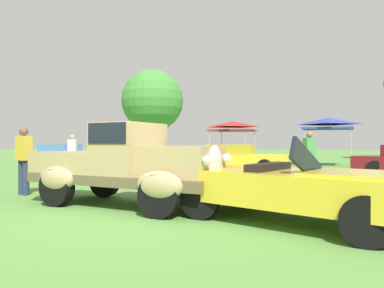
% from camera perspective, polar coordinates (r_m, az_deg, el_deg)
% --- Properties ---
extents(ground_plane, '(120.00, 120.00, 0.00)m').
position_cam_1_polar(ground_plane, '(6.81, -9.98, -10.80)').
color(ground_plane, '#568C3D').
extents(feature_pickup_truck, '(4.33, 2.00, 1.70)m').
position_cam_1_polar(feature_pickup_truck, '(7.45, -10.53, -3.15)').
color(feature_pickup_truck, brown).
rests_on(feature_pickup_truck, ground_plane).
extents(neighbor_convertible, '(4.57, 2.73, 1.40)m').
position_cam_1_polar(neighbor_convertible, '(6.02, 16.77, -6.69)').
color(neighbor_convertible, yellow).
rests_on(neighbor_convertible, ground_plane).
extents(show_car_skyblue, '(4.45, 1.87, 1.22)m').
position_cam_1_polar(show_car_skyblue, '(21.27, -20.25, -1.67)').
color(show_car_skyblue, '#669EDB').
rests_on(show_car_skyblue, ground_plane).
extents(show_car_yellow, '(4.67, 2.15, 1.22)m').
position_cam_1_polar(show_car_yellow, '(15.36, 6.81, -2.39)').
color(show_car_yellow, yellow).
rests_on(show_car_yellow, ground_plane).
extents(spectator_near_truck, '(0.44, 0.32, 1.69)m').
position_cam_1_polar(spectator_near_truck, '(9.76, -25.48, -2.08)').
color(spectator_near_truck, '#283351').
rests_on(spectator_near_truck, ground_plane).
extents(spectator_by_row, '(0.46, 0.37, 1.69)m').
position_cam_1_polar(spectator_by_row, '(18.15, -18.72, -1.01)').
color(spectator_by_row, '#283351').
rests_on(spectator_by_row, ground_plane).
extents(spectator_far_side, '(0.45, 0.46, 1.69)m').
position_cam_1_polar(spectator_far_side, '(12.72, 18.40, -1.53)').
color(spectator_far_side, '#283351').
rests_on(spectator_far_side, ground_plane).
extents(canopy_tent_left_field, '(2.61, 2.61, 2.71)m').
position_cam_1_polar(canopy_tent_left_field, '(25.28, -10.28, 2.77)').
color(canopy_tent_left_field, '#B7B7BC').
rests_on(canopy_tent_left_field, ground_plane).
extents(canopy_tent_center_field, '(2.60, 2.60, 2.71)m').
position_cam_1_polar(canopy_tent_center_field, '(23.41, 6.54, 2.97)').
color(canopy_tent_center_field, '#B7B7BC').
rests_on(canopy_tent_center_field, ground_plane).
extents(canopy_tent_right_field, '(2.62, 2.62, 2.71)m').
position_cam_1_polar(canopy_tent_right_field, '(21.48, 21.07, 3.20)').
color(canopy_tent_right_field, '#B7B7BC').
rests_on(canopy_tent_right_field, ground_plane).
extents(treeline_far_left, '(5.81, 5.81, 8.17)m').
position_cam_1_polar(treeline_far_left, '(33.71, -6.38, 6.97)').
color(treeline_far_left, brown).
rests_on(treeline_far_left, ground_plane).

